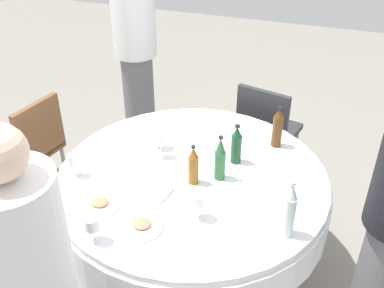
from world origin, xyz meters
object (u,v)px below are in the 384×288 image
Objects in this scene: chair_far at (33,144)px; wine_glass_far at (92,224)px; wine_glass_inner at (161,141)px; plate_east at (100,204)px; plate_west at (142,226)px; wine_glass_west at (74,161)px; dining_table at (192,194)px; bottle_green_right at (220,159)px; wine_glass_rear at (199,201)px; wine_glass_south at (158,133)px; bottle_brown_north at (278,128)px; bottle_clear_rear at (289,210)px; plate_outer at (113,143)px; chair_inner at (266,127)px; bottle_amber_mid at (193,166)px; person_north at (136,60)px; bottle_dark_green_south at (236,145)px.

wine_glass_far is at bearing -120.16° from chair_far.
wine_glass_inner reaches higher than plate_east.
wine_glass_west is at bearing 152.62° from plate_west.
bottle_green_right reaches higher than dining_table.
wine_glass_far is 0.99× the size of wine_glass_west.
wine_glass_rear is 0.58m from wine_glass_inner.
wine_glass_south is at bearing -82.36° from chair_far.
bottle_brown_north is 1.29× the size of plate_east.
bottle_clear_rear is at bearing -29.91° from wine_glass_south.
plate_outer is at bearing 158.73° from bottle_clear_rear.
bottle_clear_rear is 1.26m from plate_outer.
wine_glass_rear reaches higher than plate_outer.
wine_glass_inner is at bearing -104.28° from chair_inner.
plate_outer is at bearing -119.72° from chair_inner.
bottle_amber_mid is at bearing 40.68° from plate_east.
bottle_clear_rear is 0.72m from plate_west.
plate_outer is 0.15× the size of person_north.
chair_inner is at bearing 84.43° from bottle_green_right.
bottle_brown_north is (0.25, 0.43, -0.00)m from bottle_green_right.
bottle_green_right is 1.31× the size of plate_east.
chair_far is (-1.30, 0.26, -0.08)m from dining_table.
bottle_clear_rear is 2.03× the size of wine_glass_inner.
wine_glass_south is 0.17× the size of chair_far.
bottle_brown_north is 1.28× the size of plate_west.
bottle_green_right is 1.84× the size of wine_glass_rear.
bottle_clear_rear is at bearing -61.99° from chair_inner.
plate_outer is at bearing -170.90° from wine_glass_south.
bottle_dark_green_south is 0.15× the size of person_north.
wine_glass_far reaches higher than plate_west.
wine_glass_west reaches higher than chair_far.
person_north reaches higher than wine_glass_west.
chair_far reaches higher than plate_outer.
bottle_brown_north is 1.09× the size of plate_outer.
wine_glass_west is (-1.03, -0.67, -0.03)m from bottle_brown_north.
bottle_clear_rear is (0.58, -0.30, 0.29)m from dining_table.
wine_glass_west is at bearing 171.52° from wine_glass_rear.
plate_east is 0.24× the size of chair_far.
bottle_brown_north is 0.32× the size of chair_inner.
wine_glass_far reaches higher than plate_east.
bottle_green_right is at bearing 88.15° from wine_glass_rear.
plate_east is (-0.78, -0.86, -0.12)m from bottle_brown_north.
person_north reaches higher than bottle_amber_mid.
bottle_brown_north is at bearing 17.34° from plate_outer.
chair_far is at bearing -140.00° from chair_inner.
bottle_amber_mid is 0.66m from wine_glass_far.
person_north is at bearing 107.31° from plate_east.
chair_far is at bearing 147.82° from plate_west.
bottle_green_right is 1.10× the size of plate_outer.
bottle_dark_green_south reaches higher than wine_glass_far.
wine_glass_west reaches higher than plate_outer.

